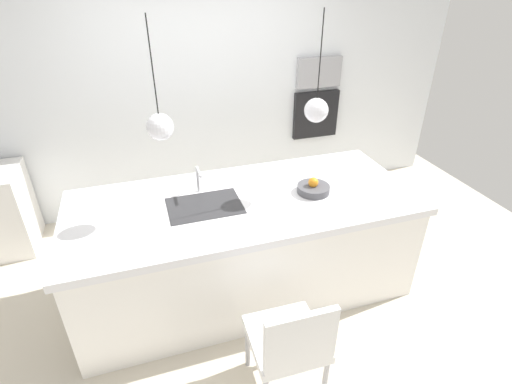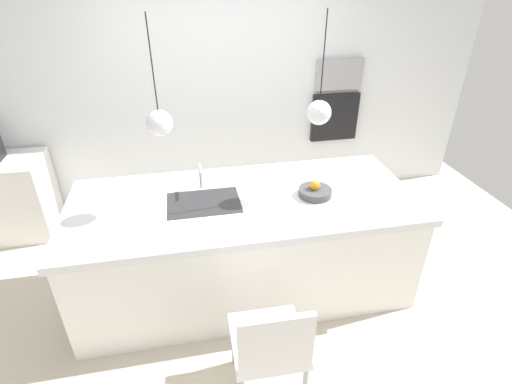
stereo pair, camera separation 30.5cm
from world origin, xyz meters
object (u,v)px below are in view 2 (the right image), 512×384
(fruit_bowl, at_px, (315,191))
(chair_near, at_px, (270,344))
(microwave, at_px, (339,74))
(oven, at_px, (334,117))

(fruit_bowl, height_order, chair_near, fruit_bowl)
(microwave, height_order, chair_near, microwave)
(microwave, relative_size, oven, 0.96)
(oven, bearing_deg, microwave, 0.00)
(microwave, xyz_separation_m, chair_near, (-1.38, -2.64, -0.95))
(fruit_bowl, xyz_separation_m, oven, (0.79, 1.64, 0.01))
(fruit_bowl, xyz_separation_m, microwave, (0.79, 1.64, 0.51))
(fruit_bowl, height_order, oven, oven)
(microwave, relative_size, chair_near, 0.62)
(fruit_bowl, relative_size, oven, 0.47)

